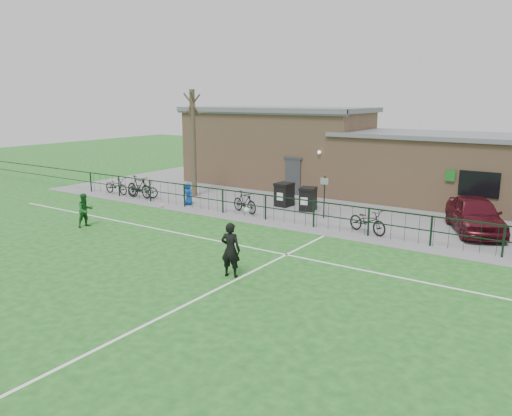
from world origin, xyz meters
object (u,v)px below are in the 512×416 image
Objects in this scene: bicycle_b at (139,187)px; bicycle_d at (245,202)px; sign_post at (324,197)px; ball_ground at (162,206)px; bicycle_c at (143,189)px; spectator_child at (188,194)px; bicycle_e at (368,221)px; outfield_player at (85,210)px; bicycle_a at (116,186)px; wheelie_bin_right at (308,200)px; car_maroon at (475,215)px; wheelie_bin_left at (284,195)px; bare_tree at (193,144)px.

bicycle_b is 7.15m from bicycle_d.
sign_post is 8.42m from ball_ground.
bicycle_c is 3.41m from spectator_child.
sign_post is 1.72× the size of spectator_child.
bicycle_b is at bearing 157.70° from ball_ground.
bicycle_e is (2.68, -1.34, -0.49)m from sign_post.
bicycle_d is at bearing -24.71° from outfield_player.
wheelie_bin_right is at bearing -75.39° from bicycle_a.
bicycle_d is 6.42m from bicycle_e.
sign_post is at bearing 11.56° from spectator_child.
sign_post is at bearing 166.83° from car_maroon.
outfield_player is (-4.22, -6.08, 0.19)m from bicycle_d.
wheelie_bin_left is 9.27m from car_maroon.
sign_post reaches higher than ball_ground.
wheelie_bin_right is 3.19m from bicycle_d.
bicycle_c is at bearing -85.00° from bicycle_a.
wheelie_bin_left is at bearing 32.07° from spectator_child.
bicycle_e is at bearing 6.61° from ball_ground.
wheelie_bin_left is 0.58× the size of bicycle_e.
bicycle_b is at bearing 163.94° from car_maroon.
car_maroon is at bearing -33.72° from bicycle_e.
ball_ground is (-0.01, 4.65, -0.64)m from outfield_player.
bicycle_d reaches higher than ball_ground.
bare_tree is at bearing -171.25° from wheelie_bin_left.
bicycle_c is at bearing -173.05° from sign_post.
sign_post is at bearing -49.44° from wheelie_bin_right.
spectator_child is at bearing -86.49° from bicycle_a.
bicycle_e is 9.90× the size of ball_ground.
bare_tree reaches higher than ball_ground.
bicycle_b reaches higher than bicycle_a.
car_maroon is at bearing -75.97° from bicycle_b.
bicycle_a is at bearing 166.23° from ball_ground.
bicycle_e is at bearing -108.92° from bicycle_c.
wheelie_bin_right is 6.31m from spectator_child.
wheelie_bin_right is at bearing 143.25° from sign_post.
wheelie_bin_left is 0.60× the size of bicycle_a.
wheelie_bin_right is at bearing -30.31° from bicycle_d.
bicycle_b is at bearing -178.34° from wheelie_bin_right.
wheelie_bin_left reaches higher than bicycle_e.
bicycle_d is 0.91× the size of bicycle_e.
outfield_player is (-6.55, -8.26, 0.18)m from wheelie_bin_right.
wheelie_bin_right is 1.81m from sign_post.
car_maroon reaches higher than bicycle_b.
wheelie_bin_right reaches higher than bicycle_e.
bicycle_b is at bearing 90.41° from bicycle_c.
bicycle_a is at bearing -173.77° from sign_post.
sign_post is 10.98m from bicycle_b.
bicycle_c is at bearing -178.45° from wheelie_bin_right.
outfield_player reaches higher than bicycle_c.
wheelie_bin_left is at bearing 85.31° from bicycle_e.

